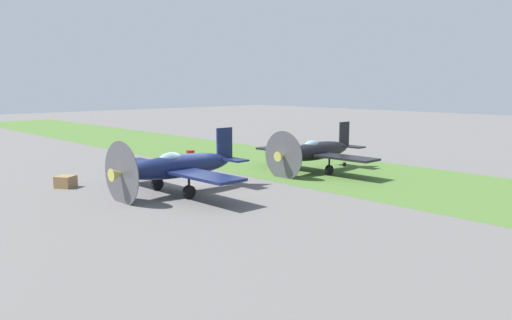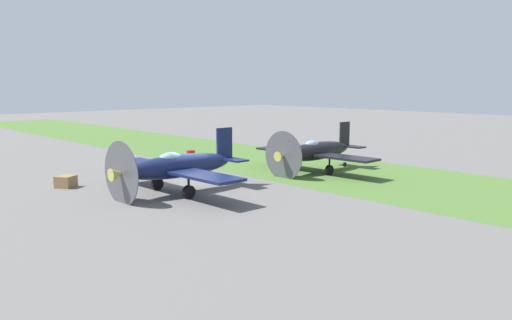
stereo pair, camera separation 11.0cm
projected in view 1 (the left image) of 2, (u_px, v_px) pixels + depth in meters
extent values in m
plane|color=#605E5B|center=(192.00, 188.00, 27.71)|extent=(160.00, 160.00, 0.00)
cube|color=#476B2D|center=(315.00, 168.00, 34.49)|extent=(120.00, 11.00, 0.01)
ellipsoid|color=#141E47|center=(180.00, 166.00, 26.41)|extent=(1.33, 6.64, 1.21)
cube|color=#141E47|center=(174.00, 170.00, 26.16)|extent=(9.37, 1.83, 0.14)
cube|color=#141E47|center=(224.00, 144.00, 28.35)|extent=(0.12, 1.07, 1.85)
cube|color=#141E47|center=(225.00, 158.00, 28.46)|extent=(3.13, 0.94, 0.10)
cone|color=#B7B24C|center=(118.00, 174.00, 23.98)|extent=(0.64, 0.69, 0.62)
cylinder|color=#4C4C51|center=(121.00, 174.00, 24.11)|extent=(3.11, 0.10, 3.11)
ellipsoid|color=#8CB2C6|center=(170.00, 159.00, 25.95)|extent=(0.71, 1.38, 0.68)
cylinder|color=black|center=(189.00, 192.00, 25.23)|extent=(0.23, 0.67, 0.66)
cylinder|color=black|center=(189.00, 183.00, 25.16)|extent=(0.12, 0.12, 0.93)
cylinder|color=black|center=(157.00, 184.00, 27.24)|extent=(0.23, 0.67, 0.66)
cylinder|color=black|center=(157.00, 175.00, 27.17)|extent=(0.12, 0.12, 0.93)
cylinder|color=black|center=(226.00, 182.00, 28.73)|extent=(0.12, 0.31, 0.31)
ellipsoid|color=black|center=(317.00, 151.00, 32.84)|extent=(1.33, 6.34, 1.15)
cube|color=black|center=(313.00, 154.00, 32.60)|extent=(8.95, 1.83, 0.13)
cube|color=black|center=(344.00, 135.00, 34.71)|extent=(0.12, 1.02, 1.76)
cube|color=black|center=(344.00, 146.00, 34.82)|extent=(2.99, 0.92, 0.09)
cone|color=#B7B24C|center=(281.00, 156.00, 30.50)|extent=(0.61, 0.67, 0.59)
cylinder|color=#4C4C51|center=(283.00, 156.00, 30.63)|extent=(2.97, 0.12, 2.97)
ellipsoid|color=#8CB2C6|center=(312.00, 145.00, 32.40)|extent=(0.69, 1.32, 0.65)
cylinder|color=black|center=(329.00, 170.00, 31.72)|extent=(0.22, 0.64, 0.63)
cylinder|color=black|center=(329.00, 163.00, 31.65)|extent=(0.11, 0.11, 0.89)
cylinder|color=black|center=(296.00, 165.00, 33.62)|extent=(0.22, 0.64, 0.63)
cylinder|color=black|center=(296.00, 159.00, 33.56)|extent=(0.11, 0.11, 0.89)
cylinder|color=black|center=(344.00, 164.00, 35.07)|extent=(0.12, 0.30, 0.30)
cylinder|color=#2D3342|center=(116.00, 164.00, 33.37)|extent=(0.30, 0.30, 0.88)
cylinder|color=#2D3342|center=(116.00, 152.00, 33.26)|extent=(0.38, 0.38, 0.62)
sphere|color=tan|center=(115.00, 146.00, 33.20)|extent=(0.23, 0.23, 0.23)
cylinder|color=#2D3342|center=(118.00, 152.00, 33.50)|extent=(0.11, 0.11, 0.59)
cylinder|color=#2D3342|center=(113.00, 153.00, 33.02)|extent=(0.11, 0.11, 0.59)
cylinder|color=maroon|center=(190.00, 157.00, 36.68)|extent=(0.60, 0.60, 0.90)
cube|color=olive|center=(66.00, 182.00, 27.94)|extent=(1.24, 1.24, 0.64)
cone|color=orange|center=(195.00, 161.00, 35.94)|extent=(0.36, 0.36, 0.44)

